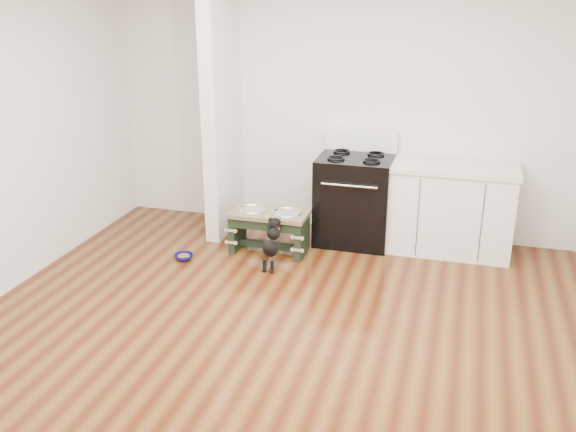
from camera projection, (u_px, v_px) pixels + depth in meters
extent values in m
plane|color=#411A0B|center=(270.00, 340.00, 4.97)|extent=(5.00, 5.00, 0.00)
plane|color=silver|center=(340.00, 108.00, 6.75)|extent=(5.00, 0.00, 5.00)
plane|color=silver|center=(52.00, 368.00, 2.25)|extent=(5.00, 0.00, 5.00)
cube|color=silver|center=(222.00, 109.00, 6.69)|extent=(0.15, 0.80, 2.70)
cube|color=black|center=(355.00, 200.00, 6.69)|extent=(0.76, 0.65, 0.92)
cube|color=black|center=(349.00, 215.00, 6.43)|extent=(0.58, 0.02, 0.50)
cylinder|color=silver|center=(349.00, 186.00, 6.28)|extent=(0.56, 0.02, 0.02)
cube|color=white|center=(361.00, 140.00, 6.74)|extent=(0.76, 0.08, 0.22)
torus|color=black|center=(336.00, 158.00, 6.44)|extent=(0.18, 0.18, 0.02)
torus|color=black|center=(372.00, 161.00, 6.35)|extent=(0.18, 0.18, 0.02)
torus|color=black|center=(342.00, 151.00, 6.69)|extent=(0.18, 0.18, 0.02)
torus|color=black|center=(376.00, 154.00, 6.60)|extent=(0.18, 0.18, 0.02)
cube|color=white|center=(451.00, 210.00, 6.47)|extent=(1.20, 0.60, 0.86)
cube|color=beige|center=(455.00, 167.00, 6.31)|extent=(1.24, 0.64, 0.05)
cube|color=black|center=(446.00, 255.00, 6.37)|extent=(1.20, 0.06, 0.10)
cube|color=black|center=(238.00, 230.00, 6.61)|extent=(0.06, 0.38, 0.39)
cube|color=black|center=(302.00, 237.00, 6.43)|extent=(0.06, 0.38, 0.39)
cube|color=black|center=(264.00, 226.00, 6.31)|extent=(0.63, 0.03, 0.10)
cube|color=black|center=(270.00, 245.00, 6.56)|extent=(0.63, 0.06, 0.06)
cube|color=brown|center=(269.00, 213.00, 6.44)|extent=(0.79, 0.42, 0.04)
cylinder|color=silver|center=(252.00, 211.00, 6.49)|extent=(0.27, 0.27, 0.05)
cylinder|color=silver|center=(287.00, 215.00, 6.39)|extent=(0.27, 0.27, 0.05)
torus|color=silver|center=(252.00, 209.00, 6.48)|extent=(0.31, 0.31, 0.02)
torus|color=silver|center=(287.00, 212.00, 6.39)|extent=(0.31, 0.31, 0.02)
cylinder|color=black|center=(264.00, 266.00, 6.10)|extent=(0.03, 0.03, 0.12)
cylinder|color=black|center=(272.00, 267.00, 6.08)|extent=(0.03, 0.03, 0.12)
sphere|color=black|center=(264.00, 271.00, 6.11)|extent=(0.04, 0.04, 0.04)
sphere|color=black|center=(272.00, 272.00, 6.09)|extent=(0.04, 0.04, 0.04)
ellipsoid|color=black|center=(270.00, 248.00, 6.11)|extent=(0.14, 0.32, 0.28)
sphere|color=black|center=(274.00, 233.00, 6.16)|extent=(0.13, 0.13, 0.13)
sphere|color=black|center=(275.00, 224.00, 6.16)|extent=(0.11, 0.11, 0.11)
sphere|color=black|center=(273.00, 220.00, 6.24)|extent=(0.04, 0.04, 0.04)
sphere|color=black|center=(281.00, 221.00, 6.22)|extent=(0.04, 0.04, 0.04)
cylinder|color=black|center=(267.00, 262.00, 6.03)|extent=(0.02, 0.09, 0.10)
torus|color=#F04680|center=(274.00, 228.00, 6.16)|extent=(0.11, 0.07, 0.10)
imported|color=#0C0C54|center=(184.00, 257.00, 6.37)|extent=(0.25, 0.25, 0.06)
cylinder|color=brown|center=(184.00, 257.00, 6.37)|extent=(0.12, 0.12, 0.02)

